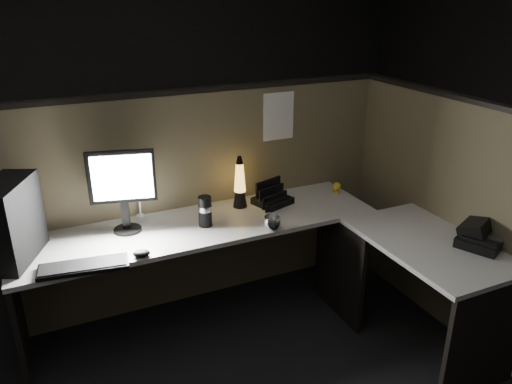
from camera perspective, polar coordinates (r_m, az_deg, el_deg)
name	(u,v)px	position (r m, az deg, el deg)	size (l,w,h in m)	color
floor	(262,368)	(3.19, 0.74, -19.43)	(6.00, 6.00, 0.00)	black
room_shell	(264,101)	(2.44, 0.93, 10.41)	(6.00, 6.00, 6.00)	silver
partition_back	(206,199)	(3.52, -5.71, -0.78)	(2.66, 0.06, 1.50)	brown
partition_right	(436,210)	(3.54, 19.92, -1.97)	(0.06, 1.66, 1.50)	brown
desk	(272,258)	(3.10, 1.79, -7.56)	(2.60, 1.60, 0.73)	#AEABA4
pc_tower	(11,222)	(3.00, -26.24, -3.06)	(0.19, 0.43, 0.45)	black
monitor	(122,183)	(3.09, -15.02, 0.97)	(0.40, 0.17, 0.51)	black
keyboard	(84,267)	(2.85, -19.11, -8.07)	(0.47, 0.16, 0.02)	black
mouse	(142,253)	(2.87, -12.94, -6.86)	(0.10, 0.07, 0.04)	black
clip_lamp	(142,204)	(3.22, -12.95, -1.36)	(0.04, 0.18, 0.23)	white
organizer	(272,198)	(3.47, 1.83, -0.69)	(0.28, 0.26, 0.18)	black
lava_lamp	(240,186)	(3.38, -1.86, 0.69)	(0.10, 0.10, 0.36)	black
travel_mug	(205,211)	(3.14, -5.85, -2.22)	(0.09, 0.09, 0.20)	black
steel_mug	(272,223)	(3.10, 1.86, -3.56)	(0.11, 0.11, 0.09)	silver
figurine	(337,186)	(3.69, 9.21, 0.64)	(0.06, 0.06, 0.06)	gold
pinned_paper	(279,116)	(3.53, 2.59, 8.63)	(0.23, 0.00, 0.33)	white
desk_phone	(479,235)	(3.19, 24.17, -4.48)	(0.34, 0.33, 0.16)	black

